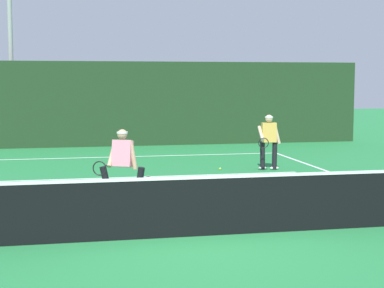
{
  "coord_description": "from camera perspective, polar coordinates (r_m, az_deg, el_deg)",
  "views": [
    {
      "loc": [
        -2.04,
        -9.6,
        2.56
      ],
      "look_at": [
        0.9,
        4.88,
        1.0
      ],
      "focal_mm": 57.16,
      "sensor_mm": 36.0,
      "label": 1
    }
  ],
  "objects": [
    {
      "name": "court_line_baseline_far",
      "position": [
        20.48,
        -5.68,
        -1.17
      ],
      "size": [
        10.11,
        0.1,
        0.01
      ],
      "primitive_type": "cube",
      "color": "white",
      "rests_on": "ground_plane"
    },
    {
      "name": "court_line_service",
      "position": [
        16.22,
        -4.12,
        -3.06
      ],
      "size": [
        8.24,
        0.1,
        0.01
      ],
      "primitive_type": "cube",
      "color": "white",
      "rests_on": "ground_plane"
    },
    {
      "name": "tennis_net",
      "position": [
        10.02,
        0.52,
        -5.76
      ],
      "size": [
        11.08,
        0.09,
        1.06
      ],
      "color": "#1E4723",
      "rests_on": "ground_plane"
    },
    {
      "name": "back_fence_windscreen",
      "position": [
        23.63,
        -6.54,
        3.73
      ],
      "size": [
        19.16,
        0.12,
        3.25
      ],
      "primitive_type": "cube",
      "color": "#1E391E",
      "rests_on": "ground_plane"
    },
    {
      "name": "court_line_centre",
      "position": [
        13.21,
        -2.39,
        -5.14
      ],
      "size": [
        0.1,
        6.4,
        0.01
      ],
      "primitive_type": "cube",
      "color": "white",
      "rests_on": "ground_plane"
    },
    {
      "name": "player_far",
      "position": [
        17.46,
        7.16,
        0.4
      ],
      "size": [
        0.83,
        0.89,
        1.57
      ],
      "rotation": [
        0.0,
        0.0,
        3.04
      ],
      "color": "black",
      "rests_on": "ground_plane"
    },
    {
      "name": "tennis_ball_extra",
      "position": [
        17.42,
        2.64,
        -2.32
      ],
      "size": [
        0.07,
        0.07,
        0.07
      ],
      "primitive_type": "sphere",
      "color": "#D1E033",
      "rests_on": "ground_plane"
    },
    {
      "name": "ground_plane",
      "position": [
        10.14,
        0.51,
        -8.6
      ],
      "size": [
        80.0,
        80.0,
        0.0
      ],
      "primitive_type": "plane",
      "color": "#257C3F"
    },
    {
      "name": "player_near",
      "position": [
        12.62,
        -6.54,
        -1.8
      ],
      "size": [
        1.09,
        0.82,
        1.56
      ],
      "rotation": [
        0.0,
        0.0,
        2.72
      ],
      "color": "black",
      "rests_on": "ground_plane"
    },
    {
      "name": "light_pole",
      "position": [
        24.84,
        -16.62,
        10.75
      ],
      "size": [
        0.55,
        0.44,
        7.71
      ],
      "color": "#9EA39E",
      "rests_on": "ground_plane"
    },
    {
      "name": "tennis_ball",
      "position": [
        13.79,
        10.56,
        -4.63
      ],
      "size": [
        0.07,
        0.07,
        0.07
      ],
      "primitive_type": "sphere",
      "color": "#D1E033",
      "rests_on": "ground_plane"
    }
  ]
}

